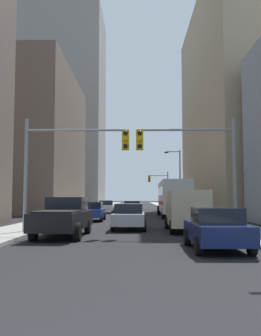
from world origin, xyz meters
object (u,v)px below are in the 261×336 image
at_px(city_bus, 173,197).
at_px(sedan_white, 106,207).
at_px(cargo_van_beige, 186,208).
at_px(sedan_red, 132,208).
at_px(pickup_truck_black, 64,217).
at_px(sedan_silver, 129,216).
at_px(sedan_blue, 92,211).
at_px(traffic_signal_near_right, 190,154).
at_px(traffic_signal_far_right, 159,184).
at_px(traffic_signal_near_left, 72,154).
at_px(sedan_navy, 216,228).

xyz_separation_m(city_bus, sedan_white, (-7.24, 9.24, -1.16)).
height_order(cargo_van_beige, sedan_red, cargo_van_beige).
xyz_separation_m(pickup_truck_black, cargo_van_beige, (6.30, 2.80, 0.35)).
distance_m(pickup_truck_black, sedan_silver, 5.04).
xyz_separation_m(city_bus, cargo_van_beige, (-0.80, -15.40, -0.64)).
xyz_separation_m(sedan_blue, traffic_signal_near_right, (6.36, -10.89, 3.33)).
xyz_separation_m(city_bus, sedan_silver, (-4.02, -14.20, -1.16)).
distance_m(traffic_signal_near_right, traffic_signal_far_right, 40.94).
bearing_deg(traffic_signal_near_left, traffic_signal_far_right, 80.20).
height_order(pickup_truck_black, traffic_signal_far_right, traffic_signal_far_right).
height_order(cargo_van_beige, sedan_blue, cargo_van_beige).
relative_size(sedan_red, sedan_white, 1.00).
distance_m(sedan_blue, traffic_signal_near_right, 13.05).
height_order(cargo_van_beige, traffic_signal_near_right, traffic_signal_near_right).
bearing_deg(pickup_truck_black, traffic_signal_near_left, 83.09).
bearing_deg(pickup_truck_black, sedan_silver, 52.48).
bearing_deg(sedan_silver, sedan_red, 90.06).
relative_size(sedan_navy, traffic_signal_far_right, 0.70).
bearing_deg(cargo_van_beige, pickup_truck_black, -156.02).
height_order(sedan_silver, traffic_signal_near_left, traffic_signal_near_left).
height_order(traffic_signal_near_left, traffic_signal_far_right, same).
bearing_deg(sedan_white, sedan_red, -63.34).
bearing_deg(sedan_silver, city_bus, 74.19).
distance_m(cargo_van_beige, traffic_signal_far_right, 39.42).
bearing_deg(pickup_truck_black, sedan_red, 81.76).
height_order(city_bus, sedan_red, city_bus).
distance_m(sedan_blue, sedan_red, 9.52).
xyz_separation_m(pickup_truck_black, sedan_white, (-0.14, 27.44, -0.16)).
distance_m(city_bus, sedan_blue, 9.47).
relative_size(cargo_van_beige, sedan_white, 1.24).
bearing_deg(traffic_signal_far_right, cargo_van_beige, -91.34).
relative_size(traffic_signal_near_left, traffic_signal_near_right, 1.00).
distance_m(sedan_blue, traffic_signal_near_left, 11.40).
xyz_separation_m(sedan_navy, traffic_signal_far_right, (0.83, 46.65, 3.24)).
bearing_deg(sedan_red, city_bus, -35.44).
bearing_deg(city_bus, sedan_navy, -91.79).
relative_size(city_bus, pickup_truck_black, 2.11).
xyz_separation_m(city_bus, sedan_navy, (-0.71, -22.74, -1.16)).
bearing_deg(sedan_blue, sedan_silver, -68.95).
bearing_deg(sedan_red, pickup_truck_black, -98.24).
distance_m(pickup_truck_black, cargo_van_beige, 6.90).
xyz_separation_m(pickup_truck_black, sedan_red, (3.05, 21.08, -0.16)).
distance_m(city_bus, cargo_van_beige, 15.44).
bearing_deg(traffic_signal_far_right, sedan_white, -116.63).
xyz_separation_m(pickup_truck_black, sedan_navy, (6.38, -4.54, -0.16)).
height_order(sedan_silver, sedan_white, same).
distance_m(pickup_truck_black, traffic_signal_near_right, 7.17).
bearing_deg(sedan_navy, sedan_silver, 111.19).
bearing_deg(sedan_blue, traffic_signal_near_left, -89.04).
bearing_deg(traffic_signal_near_left, sedan_white, 90.63).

